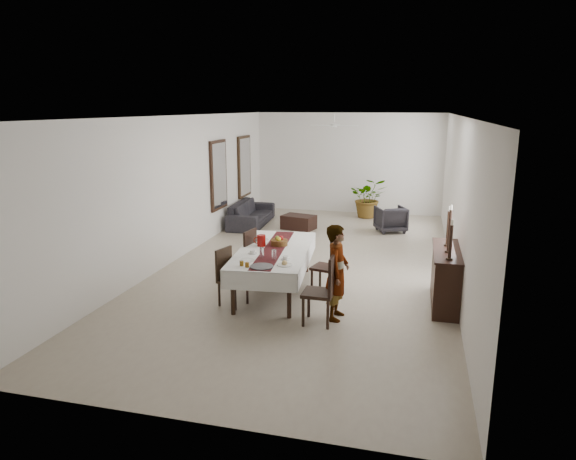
{
  "coord_description": "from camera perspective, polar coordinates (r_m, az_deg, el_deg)",
  "views": [
    {
      "loc": [
        2.22,
        -10.59,
        3.39
      ],
      "look_at": [
        -0.17,
        -1.2,
        1.05
      ],
      "focal_mm": 32.0,
      "sensor_mm": 36.0,
      "label": 1
    }
  ],
  "objects": [
    {
      "name": "floor",
      "position": [
        11.33,
        2.36,
        -3.84
      ],
      "size": [
        6.0,
        12.0,
        0.0
      ],
      "primitive_type": "cube",
      "color": "#B5A890",
      "rests_on": "ground"
    },
    {
      "name": "ceiling",
      "position": [
        10.82,
        2.52,
        12.56
      ],
      "size": [
        6.0,
        12.0,
        0.02
      ],
      "primitive_type": "cube",
      "color": "white",
      "rests_on": "wall_back"
    },
    {
      "name": "wall_back",
      "position": [
        16.83,
        6.7,
        7.38
      ],
      "size": [
        6.0,
        0.02,
        3.2
      ],
      "primitive_type": "cube",
      "color": "white",
      "rests_on": "floor"
    },
    {
      "name": "wall_front",
      "position": [
        5.4,
        -10.92,
        -6.03
      ],
      "size": [
        6.0,
        0.02,
        3.2
      ],
      "primitive_type": "cube",
      "color": "white",
      "rests_on": "floor"
    },
    {
      "name": "wall_left",
      "position": [
        11.94,
        -11.85,
        4.67
      ],
      "size": [
        0.02,
        12.0,
        3.2
      ],
      "primitive_type": "cube",
      "color": "white",
      "rests_on": "floor"
    },
    {
      "name": "wall_right",
      "position": [
        10.76,
        18.29,
        3.32
      ],
      "size": [
        0.02,
        12.0,
        3.2
      ],
      "primitive_type": "cube",
      "color": "white",
      "rests_on": "floor"
    },
    {
      "name": "dining_table_top",
      "position": [
        9.52,
        -1.58,
        -2.34
      ],
      "size": [
        1.32,
        2.67,
        0.05
      ],
      "primitive_type": "cube",
      "rotation": [
        0.0,
        0.0,
        0.1
      ],
      "color": "black",
      "rests_on": "table_leg_fl"
    },
    {
      "name": "table_leg_fl",
      "position": [
        8.61,
        -6.15,
        -6.99
      ],
      "size": [
        0.08,
        0.08,
        0.75
      ],
      "primitive_type": "cylinder",
      "rotation": [
        0.0,
        0.0,
        0.1
      ],
      "color": "black",
      "rests_on": "floor"
    },
    {
      "name": "table_leg_fr",
      "position": [
        8.43,
        0.13,
        -7.37
      ],
      "size": [
        0.08,
        0.08,
        0.75
      ],
      "primitive_type": "cylinder",
      "rotation": [
        0.0,
        0.0,
        0.1
      ],
      "color": "black",
      "rests_on": "floor"
    },
    {
      "name": "table_leg_bl",
      "position": [
        10.88,
        -2.86,
        -2.52
      ],
      "size": [
        0.08,
        0.08,
        0.75
      ],
      "primitive_type": "cylinder",
      "rotation": [
        0.0,
        0.0,
        0.1
      ],
      "color": "black",
      "rests_on": "floor"
    },
    {
      "name": "table_leg_br",
      "position": [
        10.73,
        2.1,
        -2.74
      ],
      "size": [
        0.08,
        0.08,
        0.75
      ],
      "primitive_type": "cylinder",
      "rotation": [
        0.0,
        0.0,
        0.1
      ],
      "color": "black",
      "rests_on": "floor"
    },
    {
      "name": "tablecloth_top",
      "position": [
        9.51,
        -1.58,
        -2.15
      ],
      "size": [
        1.53,
        2.88,
        0.01
      ],
      "primitive_type": "cube",
      "rotation": [
        0.0,
        0.0,
        0.1
      ],
      "color": "white",
      "rests_on": "dining_table_top"
    },
    {
      "name": "tablecloth_drape_left",
      "position": [
        9.68,
        -5.24,
        -2.87
      ],
      "size": [
        0.28,
        2.76,
        0.32
      ],
      "primitive_type": "cube",
      "rotation": [
        0.0,
        0.0,
        0.1
      ],
      "color": "white",
      "rests_on": "dining_table_top"
    },
    {
      "name": "tablecloth_drape_right",
      "position": [
        9.47,
        2.18,
        -3.21
      ],
      "size": [
        0.28,
        2.76,
        0.32
      ],
      "primitive_type": "cube",
      "rotation": [
        0.0,
        0.0,
        0.1
      ],
      "color": "white",
      "rests_on": "dining_table_top"
    },
    {
      "name": "tablecloth_drape_near",
      "position": [
        8.27,
        -3.29,
        -5.75
      ],
      "size": [
        1.26,
        0.13,
        0.32
      ],
      "primitive_type": "cube",
      "rotation": [
        0.0,
        0.0,
        0.1
      ],
      "color": "white",
      "rests_on": "dining_table_top"
    },
    {
      "name": "tablecloth_drape_far",
      "position": [
        10.87,
        -0.27,
        -0.99
      ],
      "size": [
        1.26,
        0.13,
        0.32
      ],
      "primitive_type": "cube",
      "rotation": [
        0.0,
        0.0,
        0.1
      ],
      "color": "white",
      "rests_on": "dining_table_top"
    },
    {
      "name": "table_runner",
      "position": [
        9.51,
        -1.58,
        -2.1
      ],
      "size": [
        0.63,
        2.71,
        0.0
      ],
      "primitive_type": "cube",
      "rotation": [
        0.0,
        0.0,
        0.1
      ],
      "color": "#59191D",
      "rests_on": "tablecloth_top"
    },
    {
      "name": "red_pitcher",
      "position": [
        9.69,
        -2.98,
        -1.18
      ],
      "size": [
        0.18,
        0.18,
        0.22
      ],
      "primitive_type": "cylinder",
      "rotation": [
        0.0,
        0.0,
        0.1
      ],
      "color": "maroon",
      "rests_on": "tablecloth_top"
    },
    {
      "name": "pitcher_handle",
      "position": [
        9.7,
        -3.5,
        -1.16
      ],
      "size": [
        0.13,
        0.03,
        0.13
      ],
      "primitive_type": "torus",
      "rotation": [
        1.57,
        0.0,
        0.1
      ],
      "color": "maroon",
      "rests_on": "red_pitcher"
    },
    {
      "name": "wine_glass_near",
      "position": [
        8.8,
        -1.57,
        -2.79
      ],
      "size": [
        0.08,
        0.08,
        0.18
      ],
      "primitive_type": "cylinder",
      "color": "white",
      "rests_on": "tablecloth_top"
    },
    {
      "name": "wine_glass_mid",
      "position": [
        8.95,
        -2.94,
        -2.53
      ],
      "size": [
        0.08,
        0.08,
        0.18
      ],
      "primitive_type": "cylinder",
      "color": "white",
      "rests_on": "tablecloth_top"
    },
    {
      "name": "teacup_right",
      "position": [
        8.84,
        -0.27,
        -3.11
      ],
      "size": [
        0.1,
        0.1,
        0.06
      ],
      "primitive_type": "cylinder",
      "color": "white",
      "rests_on": "saucer_right"
    },
    {
      "name": "saucer_right",
      "position": [
        8.85,
        -0.27,
        -3.27
      ],
      "size": [
        0.16,
        0.16,
        0.01
      ],
      "primitive_type": "cylinder",
      "color": "silver",
      "rests_on": "tablecloth_top"
    },
    {
      "name": "teacup_left",
      "position": [
        9.21,
        -3.97,
        -2.46
      ],
      "size": [
        0.1,
        0.1,
        0.06
      ],
      "primitive_type": "cylinder",
      "color": "white",
      "rests_on": "saucer_left"
    },
    {
      "name": "saucer_left",
      "position": [
        9.22,
        -3.97,
        -2.61
      ],
      "size": [
        0.16,
        0.16,
        0.01
      ],
      "primitive_type": "cylinder",
      "color": "silver",
      "rests_on": "tablecloth_top"
    },
    {
      "name": "plate_near_right",
      "position": [
        8.54,
        -0.39,
        -3.89
      ],
      "size": [
        0.26,
        0.26,
        0.02
      ],
      "primitive_type": "cylinder",
      "color": "white",
      "rests_on": "tablecloth_top"
    },
    {
      "name": "bread_near_right",
      "position": [
        8.53,
        -0.39,
        -3.7
      ],
      "size": [
        0.1,
        0.1,
        0.1
      ],
      "primitive_type": "sphere",
      "color": "tan",
      "rests_on": "plate_near_right"
    },
    {
      "name": "plate_near_left",
      "position": [
        8.82,
        -4.58,
        -3.37
      ],
      "size": [
        0.26,
        0.26,
        0.02
      ],
      "primitive_type": "cylinder",
      "color": "white",
      "rests_on": "tablecloth_top"
    },
    {
      "name": "plate_far_left",
      "position": [
        10.13,
        -2.9,
        -1.09
      ],
      "size": [
        0.26,
        0.26,
        0.02
      ],
      "primitive_type": "cylinder",
      "color": "silver",
      "rests_on": "tablecloth_top"
    },
    {
      "name": "serving_tray",
      "position": [
        8.45,
        -2.95,
        -4.08
      ],
      "size": [
        0.39,
        0.39,
        0.02
      ],
      "primitive_type": "cylinder",
      "color": "#444549",
      "rests_on": "tablecloth_top"
    },
    {
      "name": "jam_jar_a",
      "position": [
        8.46,
        -4.57,
        -3.88
      ],
      "size": [
        0.07,
        0.07,
        0.08
      ],
      "primitive_type": "cylinder",
      "color": "brown",
      "rests_on": "tablecloth_top"
    },
    {
      "name": "jam_jar_b",
      "position": [
        8.54,
        -5.17,
        -3.71
      ],
      "size": [
        0.07,
        0.07,
        0.08
      ],
      "primitive_type": "cylinder",
      "color": "brown",
      "rests_on": "tablecloth_top"
    },
    {
      "name": "fruit_basket",
      "position": [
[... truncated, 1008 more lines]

